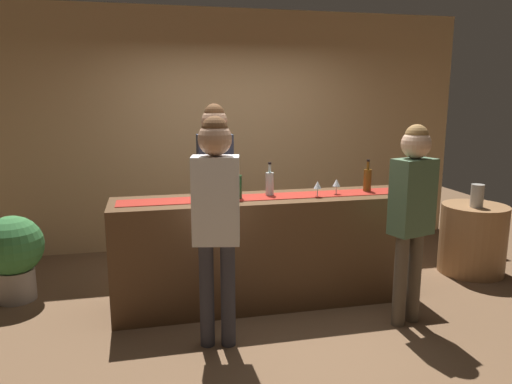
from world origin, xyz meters
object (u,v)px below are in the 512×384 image
Objects in this scene: wine_glass_far_end at (195,190)px; customer_sipping at (412,204)px; vase_on_side_table at (477,196)px; wine_bottle_clear at (270,183)px; wine_glass_mid_counter at (336,183)px; customer_browsing at (216,207)px; wine_glass_near_customer at (318,186)px; potted_plant_tall at (13,252)px; wine_bottle_amber at (367,180)px; wine_bottle_green at (238,186)px; round_side_table at (473,239)px; bartender at (215,173)px.

customer_sipping is (1.68, -0.62, -0.07)m from wine_glass_far_end.
customer_sipping reaches higher than vase_on_side_table.
vase_on_side_table is (2.25, 0.11, -0.24)m from wine_bottle_clear.
wine_glass_mid_counter is at bearing -172.87° from vase_on_side_table.
customer_browsing reaches higher than wine_glass_far_end.
wine_glass_near_customer and wine_glass_far_end have the same top height.
customer_browsing is 2.20m from potted_plant_tall.
wine_glass_mid_counter is at bearing -167.93° from wine_bottle_amber.
wine_bottle_clear is 0.61m from wine_glass_mid_counter.
wine_glass_near_customer is at bearing -7.36° from wine_bottle_green.
vase_on_side_table is at bearing 4.12° from wine_bottle_green.
wine_bottle_green is 2.72m from round_side_table.
wine_bottle_amber is 0.41× the size of round_side_table.
wine_glass_mid_counter is (0.21, 0.07, 0.00)m from wine_glass_near_customer.
customer_browsing is at bearing -161.99° from round_side_table.
wine_bottle_amber is 1.63m from wine_glass_far_end.
wine_bottle_green is at bearing -166.33° from wine_bottle_clear.
wine_bottle_amber is 0.18× the size of customer_sipping.
customer_browsing is 2.98m from vase_on_side_table.
vase_on_side_table reaches higher than round_side_table.
bartender is at bearing 128.75° from wine_bottle_clear.
vase_on_side_table is at bearing -4.73° from potted_plant_tall.
wine_glass_far_end is (-1.08, 0.04, 0.00)m from wine_glass_near_customer.
wine_glass_near_customer is 0.08× the size of bartender.
customer_sipping reaches higher than round_side_table.
wine_glass_mid_counter is (0.60, -0.10, -0.01)m from wine_bottle_clear.
wine_bottle_clear is at bearing 170.93° from wine_glass_mid_counter.
customer_browsing is (-0.99, -0.59, -0.01)m from wine_glass_near_customer.
wine_bottle_green is 0.61m from bartender.
wine_bottle_amber is 0.72m from customer_sipping.
bartender is 2.71m from vase_on_side_table.
wine_bottle_green is 0.71m from wine_glass_near_customer.
wine_bottle_clear is at bearing 63.25° from customer_browsing.
wine_glass_near_customer is 0.09× the size of customer_sipping.
wine_bottle_green is at bearing 100.14° from bartender.
potted_plant_tall is (-2.70, 0.65, -0.63)m from wine_glass_near_customer.
wine_bottle_amber is at bearing -1.44° from wine_bottle_clear.
wine_glass_near_customer is 0.08× the size of customer_browsing.
wine_bottle_green is 0.91m from wine_glass_mid_counter.
wine_bottle_clear is at bearing 178.56° from wine_bottle_amber.
bartender is at bearing 67.66° from wine_glass_far_end.
wine_glass_near_customer is 0.19× the size of round_side_table.
vase_on_side_table is (-0.05, -0.08, 0.49)m from round_side_table.
customer_sipping reaches higher than wine_bottle_amber.
potted_plant_tall is (-1.71, 1.24, -0.62)m from customer_browsing.
wine_glass_mid_counter is 0.08× the size of bartender.
potted_plant_tall is at bearing 168.09° from wine_bottle_clear.
potted_plant_tall is at bearing 0.59° from bartender.
wine_glass_far_end is 0.60× the size of vase_on_side_table.
wine_bottle_amber reaches higher than round_side_table.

